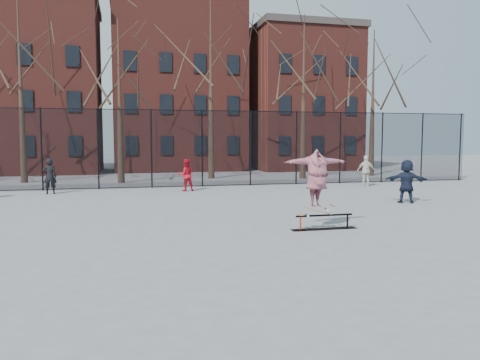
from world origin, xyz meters
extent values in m
plane|color=slate|center=(0.00, 0.00, 0.00)|extent=(100.00, 100.00, 0.00)
cube|color=black|center=(2.67, 0.80, 0.01)|extent=(1.90, 0.29, 0.01)
cylinder|color=#CE400C|center=(1.97, 0.80, 0.20)|extent=(0.05, 0.05, 0.39)
cylinder|color=black|center=(3.37, 0.80, 0.20)|extent=(0.05, 0.05, 0.39)
cylinder|color=black|center=(2.67, 0.80, 0.39)|extent=(1.67, 0.05, 0.05)
imported|color=#523586|center=(2.43, 0.80, 1.32)|extent=(2.01, 0.82, 1.58)
imported|color=black|center=(-6.04, 11.44, 0.81)|extent=(0.62, 0.44, 1.62)
imported|color=red|center=(0.12, 11.18, 0.77)|extent=(0.81, 0.67, 1.54)
imported|color=silver|center=(9.60, 11.14, 0.81)|extent=(1.02, 0.61, 1.63)
imported|color=#1A2034|center=(7.98, 5.00, 0.85)|extent=(1.64, 1.16, 1.70)
cylinder|color=black|center=(-6.60, 13.00, 2.00)|extent=(0.07, 0.07, 4.00)
cylinder|color=black|center=(-4.00, 13.00, 2.00)|extent=(0.07, 0.07, 4.00)
cylinder|color=black|center=(-1.40, 13.00, 2.00)|extent=(0.07, 0.07, 4.00)
cylinder|color=black|center=(1.20, 13.00, 2.00)|extent=(0.07, 0.07, 4.00)
cylinder|color=black|center=(3.80, 13.00, 2.00)|extent=(0.07, 0.07, 4.00)
cylinder|color=black|center=(6.40, 13.00, 2.00)|extent=(0.07, 0.07, 4.00)
cylinder|color=black|center=(9.00, 13.00, 2.00)|extent=(0.07, 0.07, 4.00)
cylinder|color=black|center=(11.60, 13.00, 2.00)|extent=(0.07, 0.07, 4.00)
cylinder|color=black|center=(14.20, 13.00, 2.00)|extent=(0.07, 0.07, 4.00)
cylinder|color=black|center=(16.80, 13.00, 2.00)|extent=(0.07, 0.07, 4.00)
cube|color=black|center=(0.00, 13.00, 2.00)|extent=(34.00, 0.01, 4.00)
cylinder|color=black|center=(0.00, 13.00, 3.96)|extent=(34.00, 0.04, 0.04)
cone|color=black|center=(-8.50, 17.80, 2.31)|extent=(0.40, 0.40, 4.62)
cone|color=black|center=(-3.00, 16.50, 2.31)|extent=(0.40, 0.40, 4.62)
cone|color=black|center=(2.50, 17.80, 2.31)|extent=(0.40, 0.40, 4.62)
cone|color=black|center=(8.00, 16.50, 2.31)|extent=(0.40, 0.40, 4.62)
cone|color=black|center=(13.50, 17.80, 2.31)|extent=(0.40, 0.40, 4.62)
cube|color=maroon|center=(-9.00, 26.00, 6.00)|extent=(9.00, 7.00, 12.00)
cube|color=maroon|center=(1.50, 26.00, 6.50)|extent=(10.00, 7.00, 13.00)
cube|color=maroon|center=(11.50, 26.00, 5.50)|extent=(8.00, 7.00, 11.00)
camera|label=1|loc=(-2.65, -11.12, 2.52)|focal=35.00mm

